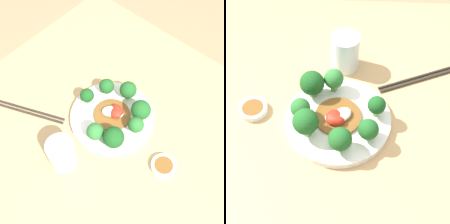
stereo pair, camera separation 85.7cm
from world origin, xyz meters
The scene contains 14 objects.
ground_plane centered at (0.00, 0.00, 0.00)m, with size 8.00×8.00×0.00m, color #9E8460.
table centered at (0.00, 0.00, 0.37)m, with size 0.88×0.84×0.75m.
plate centered at (-0.05, 0.01, 0.76)m, with size 0.24×0.24×0.02m.
broccoli_south centered at (-0.03, -0.08, 0.80)m, with size 0.04×0.04×0.06m.
broccoli_north centered at (-0.05, 0.09, 0.80)m, with size 0.04×0.04×0.06m.
broccoli_northeast centered at (0.02, 0.07, 0.81)m, with size 0.06×0.06×0.07m.
broccoli_west centered at (-0.13, 0.00, 0.80)m, with size 0.05×0.05×0.06m.
broccoli_northwest centered at (-0.09, 0.07, 0.81)m, with size 0.06×0.06×0.07m.
broccoli_southwest centered at (-0.10, -0.06, 0.80)m, with size 0.04×0.04×0.05m.
broccoli_east centered at (0.04, 0.02, 0.80)m, with size 0.05×0.05×0.06m.
stirfry_center centered at (-0.05, 0.01, 0.78)m, with size 0.11×0.11×0.03m.
drinking_glass centered at (0.14, 0.00, 0.80)m, with size 0.07×0.07×0.10m.
chopsticks centered at (0.10, -0.20, 0.75)m, with size 0.12×0.23×0.01m.
sauce_dish centered at (-0.03, 0.21, 0.76)m, with size 0.07×0.07×0.02m.
Camera 1 is at (0.30, 0.32, 1.54)m, focal length 50.00 mm.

